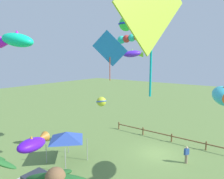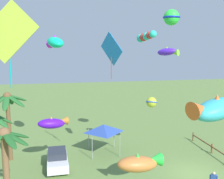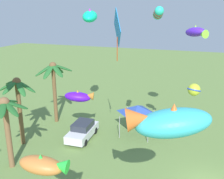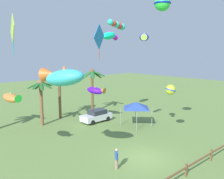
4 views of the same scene
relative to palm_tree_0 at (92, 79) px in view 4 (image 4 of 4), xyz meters
The scene contains 18 objects.
ground_plane 16.88m from the palm_tree_0, 111.89° to the right, with size 120.00×120.00×0.00m, color olive.
palm_tree_0 is the anchor object (origin of this frame).
palm_tree_1 8.38m from the palm_tree_0, behind, with size 3.12×2.97×5.44m.
palm_tree_2 5.11m from the palm_tree_0, behind, with size 3.21×3.22×5.92m.
rail_fence 20.21m from the palm_tree_0, 107.77° to the right, with size 14.78×0.12×0.95m.
parked_car_0 6.34m from the palm_tree_0, 120.90° to the right, with size 3.94×1.82×1.51m.
spectator_0 17.79m from the palm_tree_0, 120.98° to the right, with size 0.42×0.45×1.59m.
festival_tent 8.92m from the palm_tree_0, 90.45° to the right, with size 2.86×2.86×2.85m.
kite_fish_0 4.66m from the palm_tree_0, 120.94° to the right, with size 1.81×2.78×1.14m.
kite_fish_1 7.16m from the palm_tree_0, 95.00° to the right, with size 3.04×1.94×1.30m.
kite_ball_2 16.28m from the palm_tree_0, 101.51° to the right, with size 2.03×2.03×1.33m.
kite_fish_3 15.86m from the palm_tree_0, 150.24° to the right, with size 1.21×2.28×0.96m.
kite_fish_4 14.69m from the palm_tree_0, 107.68° to the right, with size 1.85×1.71×0.82m.
kite_diamond_5 11.11m from the palm_tree_0, 122.36° to the right, with size 2.22×1.19×3.47m.
kite_diamond_6 13.07m from the palm_tree_0, 169.16° to the right, with size 0.67×2.86×4.06m.
kite_tube_7 13.59m from the palm_tree_0, 115.80° to the right, with size 2.29×0.94×0.82m.
kite_ball_8 13.33m from the palm_tree_0, 91.07° to the right, with size 1.55×1.55×1.03m.
kite_fish_9 17.48m from the palm_tree_0, 133.35° to the right, with size 2.53×3.79×1.60m.
Camera 4 is at (-13.93, -11.86, 8.46)m, focal length 37.88 mm.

